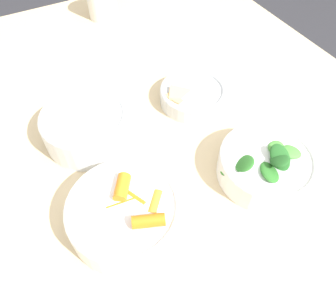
# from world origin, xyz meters

# --- Properties ---
(ground_plane) EXTENTS (10.00, 10.00, 0.00)m
(ground_plane) POSITION_xyz_m (0.00, 0.00, 0.00)
(ground_plane) COLOR #2D2D33
(dining_table) EXTENTS (1.34, 1.04, 0.76)m
(dining_table) POSITION_xyz_m (0.00, 0.00, 0.66)
(dining_table) COLOR beige
(dining_table) RESTS_ON ground_plane
(bowl_carrots) EXTENTS (0.18, 0.18, 0.07)m
(bowl_carrots) POSITION_xyz_m (-0.10, 0.12, 0.79)
(bowl_carrots) COLOR white
(bowl_carrots) RESTS_ON dining_table
(bowl_greens) EXTENTS (0.17, 0.18, 0.08)m
(bowl_greens) POSITION_xyz_m (-0.13, -0.14, 0.79)
(bowl_greens) COLOR white
(bowl_greens) RESTS_ON dining_table
(bowl_beans_hotdog) EXTENTS (0.16, 0.16, 0.07)m
(bowl_beans_hotdog) POSITION_xyz_m (0.11, 0.11, 0.79)
(bowl_beans_hotdog) COLOR silver
(bowl_beans_hotdog) RESTS_ON dining_table
(bowl_cookies) EXTENTS (0.14, 0.14, 0.04)m
(bowl_cookies) POSITION_xyz_m (0.10, -0.12, 0.78)
(bowl_cookies) COLOR silver
(bowl_cookies) RESTS_ON dining_table
(cup) EXTENTS (0.08, 0.08, 0.10)m
(cup) POSITION_xyz_m (0.53, -0.08, 0.81)
(cup) COLOR silver
(cup) RESTS_ON dining_table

